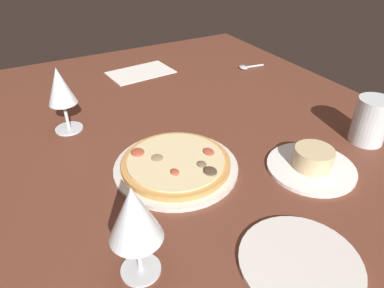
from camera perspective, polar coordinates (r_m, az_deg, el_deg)
The scene contains 9 objects.
dining_table at distance 83.58cm, azimuth 2.32°, elevation -0.92°, with size 150.00×110.00×4.00cm, color brown.
pizza_main at distance 73.29cm, azimuth -2.65°, elevation -3.40°, with size 26.24×26.24×3.27cm.
ramekin_on_saucer at distance 77.16cm, azimuth 19.12°, elevation -2.93°, with size 18.49×18.49×5.06cm.
wine_glass_far at distance 88.11cm, azimuth -20.84°, elevation 8.53°, with size 6.82×6.82×16.28cm.
wine_glass_near at distance 48.05cm, azimuth -9.48°, elevation -11.62°, with size 7.73×7.73×16.39cm.
water_glass at distance 90.73cm, azimuth 27.19°, elevation 2.97°, with size 7.91×7.91×10.92cm.
side_plate at distance 58.73cm, azimuth 17.33°, elevation -18.10°, with size 18.97×18.97×0.90cm, color silver.
paper_menu at distance 122.91cm, azimuth -8.43°, elevation 11.55°, with size 13.37×21.16×0.30cm, color white.
spoon at distance 126.96cm, azimuth 8.85°, elevation 12.39°, with size 4.34×9.62×1.00cm.
Camera 1 is at (58.97, -36.10, 48.95)cm, focal length 32.46 mm.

